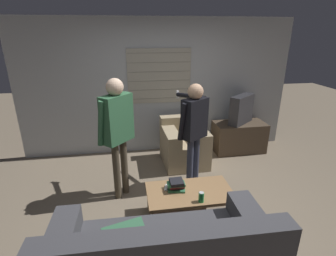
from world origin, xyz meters
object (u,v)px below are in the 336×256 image
object	(u,v)px
coffee_table	(190,194)
person_left_standing	(117,124)
person_right_standing	(194,123)
spare_remote	(166,188)
tv	(241,109)
book_stack	(176,185)
armchair_beige	(184,144)
soda_can	(201,197)

from	to	relation	value
coffee_table	person_left_standing	xyz separation A→B (m)	(-0.88, 0.67, 0.75)
person_right_standing	spare_remote	xyz separation A→B (m)	(-0.52, -0.69, -0.61)
tv	person_left_standing	distance (m)	2.63
person_right_standing	spare_remote	distance (m)	1.06
tv	book_stack	xyz separation A→B (m)	(-1.63, -1.78, -0.40)
armchair_beige	spare_remote	xyz separation A→B (m)	(-0.55, -1.44, 0.07)
soda_can	tv	bearing A→B (deg)	56.28
person_left_standing	book_stack	xyz separation A→B (m)	(0.72, -0.60, -0.65)
person_left_standing	book_stack	world-z (taller)	person_left_standing
person_left_standing	spare_remote	world-z (taller)	person_left_standing
person_right_standing	armchair_beige	bearing A→B (deg)	53.57
tv	spare_remote	size ratio (longest dim) A/B	4.44
person_left_standing	soda_can	distance (m)	1.47
book_stack	spare_remote	size ratio (longest dim) A/B	1.77
tv	person_right_standing	xyz separation A→B (m)	(-1.23, -1.04, 0.15)
person_left_standing	book_stack	distance (m)	1.14
coffee_table	book_stack	bearing A→B (deg)	157.59
armchair_beige	coffee_table	size ratio (longest dim) A/B	0.82
armchair_beige	spare_remote	bearing A→B (deg)	67.40
spare_remote	person_right_standing	bearing A→B (deg)	71.45
coffee_table	person_right_standing	bearing A→B (deg)	73.42
person_left_standing	person_right_standing	distance (m)	1.12
book_stack	spare_remote	distance (m)	0.14
tv	book_stack	size ratio (longest dim) A/B	2.50
book_stack	soda_can	distance (m)	0.38
coffee_table	person_left_standing	distance (m)	1.33
armchair_beige	spare_remote	size ratio (longest dim) A/B	6.57
person_right_standing	person_left_standing	bearing A→B (deg)	152.55
armchair_beige	tv	size ratio (longest dim) A/B	1.48
soda_can	person_left_standing	bearing A→B (deg)	136.88
coffee_table	tv	bearing A→B (deg)	51.52
coffee_table	tv	distance (m)	2.41
armchair_beige	coffee_table	xyz separation A→B (m)	(-0.27, -1.55, 0.02)
soda_can	spare_remote	distance (m)	0.50
book_stack	spare_remote	world-z (taller)	book_stack
person_left_standing	coffee_table	bearing A→B (deg)	-83.47
person_left_standing	spare_remote	distance (m)	1.07
tv	soda_can	bearing A→B (deg)	18.03
soda_can	book_stack	bearing A→B (deg)	129.29
armchair_beige	person_left_standing	world-z (taller)	person_left_standing
person_right_standing	coffee_table	bearing A→B (deg)	-140.83
armchair_beige	person_right_standing	bearing A→B (deg)	86.07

